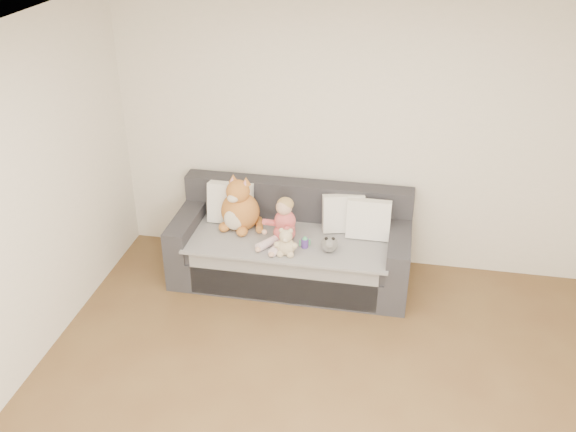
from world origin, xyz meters
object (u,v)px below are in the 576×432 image
object	(u,v)px
plush_cat	(240,209)
teddy_bear	(286,244)
sofa	(292,247)
toddler	(283,224)
sippy_cup	(305,242)

from	to	relation	value
plush_cat	teddy_bear	distance (m)	0.66
sofa	teddy_bear	xyz separation A→B (m)	(0.02, -0.39, 0.27)
sofa	toddler	bearing A→B (deg)	-106.79
plush_cat	teddy_bear	bearing A→B (deg)	-21.77
toddler	plush_cat	xyz separation A→B (m)	(-0.44, 0.18, 0.02)
sofa	plush_cat	bearing A→B (deg)	179.86
toddler	teddy_bear	xyz separation A→B (m)	(0.07, -0.22, -0.07)
sofa	plush_cat	distance (m)	0.62
plush_cat	teddy_bear	size ratio (longest dim) A/B	2.10
teddy_bear	sippy_cup	size ratio (longest dim) A/B	2.29
sofa	toddler	distance (m)	0.39
teddy_bear	toddler	bearing A→B (deg)	105.05
plush_cat	sippy_cup	distance (m)	0.72
toddler	plush_cat	world-z (taller)	plush_cat
toddler	teddy_bear	size ratio (longest dim) A/B	1.65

